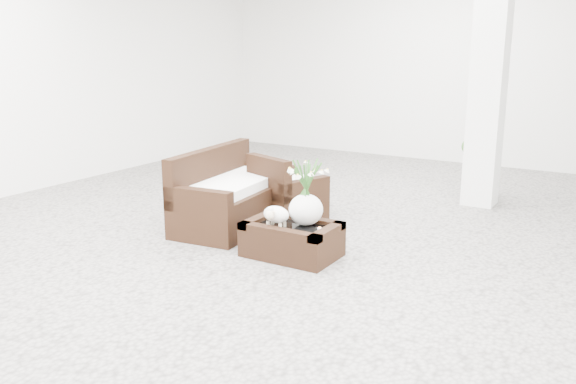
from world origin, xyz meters
The scene contains 9 objects.
ground centered at (0.00, 0.00, 0.00)m, with size 11.00×11.00×0.00m, color gray.
column centered at (1.20, 2.80, 1.75)m, with size 0.40×0.40×3.50m, color white.
coffee_table centered at (0.11, -0.21, 0.16)m, with size 0.90×0.60×0.31m, color black.
sheep_figurine centered at (-0.01, -0.31, 0.42)m, with size 0.28×0.23×0.21m, color white.
planter_narcissus centered at (0.21, -0.11, 0.71)m, with size 0.44×0.44×0.80m, color white, non-canonical shape.
tealight centered at (0.41, -0.19, 0.33)m, with size 0.04×0.04×0.03m, color white.
armchair centered at (-0.63, 0.94, 0.39)m, with size 0.73×0.70×0.78m, color black.
loveseat centered at (-1.00, 0.37, 0.44)m, with size 1.66×0.79×0.88m, color black.
topiary centered at (1.05, 3.10, 0.71)m, with size 0.38×0.38×1.41m, color #285019, non-canonical shape.
Camera 1 is at (3.03, -5.10, 2.07)m, focal length 37.60 mm.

